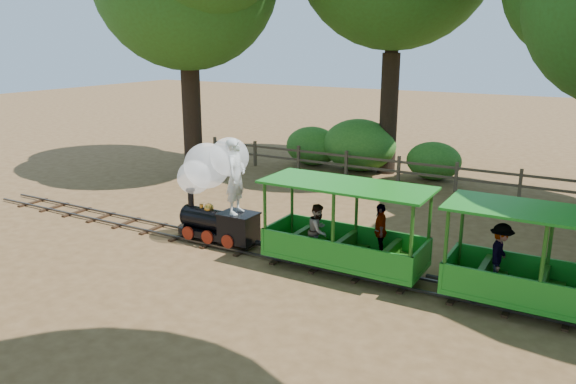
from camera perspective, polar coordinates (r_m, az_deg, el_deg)
The scene contains 9 objects.
ground at distance 12.71m, azimuth 3.34°, elevation -7.53°, with size 90.00×90.00×0.00m, color olive.
track at distance 12.69m, azimuth 3.34°, elevation -7.25°, with size 22.00×1.00×0.10m.
locomotive at distance 13.77m, azimuth -7.48°, elevation 1.04°, with size 2.38×1.12×2.75m.
carriage_front at distance 12.19m, azimuth 5.81°, elevation -4.64°, with size 3.62×1.48×1.88m.
carriage_rear at distance 11.30m, azimuth 24.46°, elevation -7.53°, with size 3.62×1.48×1.88m.
fence at distance 19.70m, azimuth 13.92°, elevation 2.06°, with size 18.10×0.10×1.00m.
shrub_west at distance 22.70m, azimuth 2.51°, elevation 4.70°, with size 2.24×1.73×1.55m, color #2D6B1E.
shrub_mid_w at distance 21.81m, azimuth 7.25°, elevation 4.75°, with size 2.89×2.22×2.00m, color #2D6B1E.
shrub_mid_e at distance 20.94m, azimuth 14.59°, elevation 3.08°, with size 1.99×1.53×1.37m, color #2D6B1E.
Camera 1 is at (5.22, -10.50, 4.90)m, focal length 35.00 mm.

